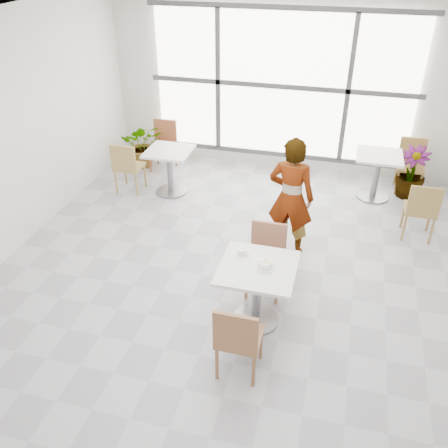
% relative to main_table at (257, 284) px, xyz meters
% --- Properties ---
extents(floor, '(7.00, 7.00, 0.00)m').
position_rel_main_table_xyz_m(floor, '(-0.46, 0.64, -0.52)').
color(floor, '#9E9EA5').
rests_on(floor, ground).
extents(ceiling, '(7.00, 7.00, 0.00)m').
position_rel_main_table_xyz_m(ceiling, '(-0.46, 0.64, 2.48)').
color(ceiling, white).
rests_on(ceiling, ground).
extents(wall_back, '(6.00, 0.00, 6.00)m').
position_rel_main_table_xyz_m(wall_back, '(-0.46, 4.14, 0.98)').
color(wall_back, silver).
rests_on(wall_back, ground).
extents(window, '(4.60, 0.07, 2.52)m').
position_rel_main_table_xyz_m(window, '(-0.46, 4.07, 0.98)').
color(window, white).
rests_on(window, ground).
extents(main_table, '(0.80, 0.80, 0.75)m').
position_rel_main_table_xyz_m(main_table, '(0.00, 0.00, 0.00)').
color(main_table, white).
rests_on(main_table, ground).
extents(chair_near, '(0.42, 0.42, 0.87)m').
position_rel_main_table_xyz_m(chair_near, '(-0.02, -0.80, -0.02)').
color(chair_near, brown).
rests_on(chair_near, ground).
extents(chair_far, '(0.42, 0.42, 0.87)m').
position_rel_main_table_xyz_m(chair_far, '(-0.01, 0.60, -0.02)').
color(chair_far, '#955D44').
rests_on(chair_far, ground).
extents(oatmeal_bowl, '(0.21, 0.21, 0.09)m').
position_rel_main_table_xyz_m(oatmeal_bowl, '(0.07, 0.00, 0.27)').
color(oatmeal_bowl, white).
rests_on(oatmeal_bowl, main_table).
extents(coffee_cup, '(0.16, 0.13, 0.07)m').
position_rel_main_table_xyz_m(coffee_cup, '(-0.22, 0.16, 0.26)').
color(coffee_cup, silver).
rests_on(coffee_cup, main_table).
extents(person, '(0.63, 0.44, 1.64)m').
position_rel_main_table_xyz_m(person, '(0.13, 1.46, 0.30)').
color(person, black).
rests_on(person, ground).
extents(bg_table_left, '(0.70, 0.70, 0.75)m').
position_rel_main_table_xyz_m(bg_table_left, '(-1.99, 2.67, -0.04)').
color(bg_table_left, white).
rests_on(bg_table_left, ground).
extents(bg_table_right, '(0.70, 0.70, 0.75)m').
position_rel_main_table_xyz_m(bg_table_right, '(1.26, 3.35, -0.04)').
color(bg_table_right, silver).
rests_on(bg_table_right, ground).
extents(bg_chair_left_near, '(0.42, 0.42, 0.87)m').
position_rel_main_table_xyz_m(bg_chair_left_near, '(-2.66, 2.47, -0.02)').
color(bg_chair_left_near, '#A38548').
rests_on(bg_chair_left_near, ground).
extents(bg_chair_left_far, '(0.42, 0.42, 0.87)m').
position_rel_main_table_xyz_m(bg_chair_left_far, '(-2.44, 3.57, -0.02)').
color(bg_chair_left_far, brown).
rests_on(bg_chair_left_far, ground).
extents(bg_chair_right_near, '(0.42, 0.42, 0.87)m').
position_rel_main_table_xyz_m(bg_chair_right_near, '(1.84, 2.22, -0.02)').
color(bg_chair_right_near, olive).
rests_on(bg_chair_right_near, ground).
extents(bg_chair_right_far, '(0.42, 0.42, 0.87)m').
position_rel_main_table_xyz_m(bg_chair_right_far, '(1.80, 3.81, -0.02)').
color(bg_chair_right_far, olive).
rests_on(bg_chair_right_far, ground).
extents(plant_left, '(0.94, 0.88, 0.83)m').
position_rel_main_table_xyz_m(plant_left, '(-2.84, 3.53, -0.11)').
color(plant_left, '#4C864E').
rests_on(plant_left, ground).
extents(plant_right, '(0.63, 0.63, 0.85)m').
position_rel_main_table_xyz_m(plant_right, '(1.80, 3.53, -0.10)').
color(plant_right, '#428337').
rests_on(plant_right, ground).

